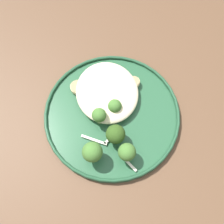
{
  "coord_description": "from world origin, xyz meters",
  "views": [
    {
      "loc": [
        -0.2,
        0.06,
        1.29
      ],
      "look_at": [
        0.02,
        0.01,
        0.76
      ],
      "focal_mm": 43.87,
      "sensor_mm": 36.0,
      "label": 1
    }
  ],
  "objects_px": {
    "broccoli_floret_right_tilted": "(125,153)",
    "broccoli_floret_front_edge": "(99,116)",
    "seared_scallop_left_edge": "(78,87)",
    "seared_scallop_tilted_round": "(102,103)",
    "broccoli_floret_tall_stalk": "(116,134)",
    "broccoli_floret_near_rim": "(113,107)",
    "seared_scallop_on_noodles": "(108,96)",
    "seared_scallop_front_small": "(111,111)",
    "seared_scallop_tiny_bay": "(134,82)",
    "broccoli_floret_rear_charred": "(92,152)",
    "dinner_plate": "(112,114)"
  },
  "relations": [
    {
      "from": "dinner_plate",
      "to": "broccoli_floret_front_edge",
      "type": "height_order",
      "value": "broccoli_floret_front_edge"
    },
    {
      "from": "seared_scallop_on_noodles",
      "to": "broccoli_floret_front_edge",
      "type": "height_order",
      "value": "broccoli_floret_front_edge"
    },
    {
      "from": "dinner_plate",
      "to": "seared_scallop_left_edge",
      "type": "bearing_deg",
      "value": 39.04
    },
    {
      "from": "seared_scallop_front_small",
      "to": "broccoli_floret_right_tilted",
      "type": "distance_m",
      "value": 0.1
    },
    {
      "from": "seared_scallop_tiny_bay",
      "to": "seared_scallop_on_noodles",
      "type": "height_order",
      "value": "same"
    },
    {
      "from": "seared_scallop_tilted_round",
      "to": "broccoli_floret_right_tilted",
      "type": "relative_size",
      "value": 0.45
    },
    {
      "from": "broccoli_floret_near_rim",
      "to": "seared_scallop_on_noodles",
      "type": "bearing_deg",
      "value": 5.01
    },
    {
      "from": "broccoli_floret_tall_stalk",
      "to": "broccoli_floret_rear_charred",
      "type": "xyz_separation_m",
      "value": [
        -0.03,
        0.05,
        0.01
      ]
    },
    {
      "from": "dinner_plate",
      "to": "seared_scallop_front_small",
      "type": "distance_m",
      "value": 0.01
    },
    {
      "from": "dinner_plate",
      "to": "seared_scallop_on_noodles",
      "type": "distance_m",
      "value": 0.04
    },
    {
      "from": "broccoli_floret_rear_charred",
      "to": "broccoli_floret_front_edge",
      "type": "bearing_deg",
      "value": -21.03
    },
    {
      "from": "broccoli_floret_front_edge",
      "to": "broccoli_floret_near_rim",
      "type": "xyz_separation_m",
      "value": [
        0.02,
        -0.03,
        -0.0
      ]
    },
    {
      "from": "dinner_plate",
      "to": "seared_scallop_tiny_bay",
      "type": "bearing_deg",
      "value": -47.07
    },
    {
      "from": "seared_scallop_front_small",
      "to": "broccoli_floret_right_tilted",
      "type": "relative_size",
      "value": 0.66
    },
    {
      "from": "broccoli_floret_right_tilted",
      "to": "broccoli_floret_front_edge",
      "type": "bearing_deg",
      "value": 21.01
    },
    {
      "from": "broccoli_floret_tall_stalk",
      "to": "seared_scallop_tiny_bay",
      "type": "bearing_deg",
      "value": -30.83
    },
    {
      "from": "seared_scallop_on_noodles",
      "to": "seared_scallop_tilted_round",
      "type": "distance_m",
      "value": 0.02
    },
    {
      "from": "seared_scallop_front_small",
      "to": "broccoli_floret_front_edge",
      "type": "xyz_separation_m",
      "value": [
        -0.01,
        0.03,
        0.02
      ]
    },
    {
      "from": "dinner_plate",
      "to": "seared_scallop_front_small",
      "type": "bearing_deg",
      "value": 61.88
    },
    {
      "from": "broccoli_floret_tall_stalk",
      "to": "broccoli_floret_near_rim",
      "type": "relative_size",
      "value": 1.22
    },
    {
      "from": "seared_scallop_tiny_bay",
      "to": "seared_scallop_front_small",
      "type": "xyz_separation_m",
      "value": [
        -0.06,
        0.06,
        0.0
      ]
    },
    {
      "from": "seared_scallop_left_edge",
      "to": "broccoli_floret_rear_charred",
      "type": "xyz_separation_m",
      "value": [
        -0.16,
        -0.0,
        0.03
      ]
    },
    {
      "from": "seared_scallop_left_edge",
      "to": "broccoli_floret_rear_charred",
      "type": "height_order",
      "value": "broccoli_floret_rear_charred"
    },
    {
      "from": "seared_scallop_left_edge",
      "to": "seared_scallop_tilted_round",
      "type": "bearing_deg",
      "value": -138.89
    },
    {
      "from": "broccoli_floret_tall_stalk",
      "to": "broccoli_floret_near_rim",
      "type": "xyz_separation_m",
      "value": [
        0.06,
        -0.01,
        -0.0
      ]
    },
    {
      "from": "broccoli_floret_rear_charred",
      "to": "broccoli_floret_near_rim",
      "type": "distance_m",
      "value": 0.11
    },
    {
      "from": "seared_scallop_left_edge",
      "to": "seared_scallop_on_noodles",
      "type": "bearing_deg",
      "value": -119.91
    },
    {
      "from": "seared_scallop_tilted_round",
      "to": "broccoli_floret_right_tilted",
      "type": "xyz_separation_m",
      "value": [
        -0.12,
        -0.02,
        0.02
      ]
    },
    {
      "from": "seared_scallop_tiny_bay",
      "to": "broccoli_floret_right_tilted",
      "type": "bearing_deg",
      "value": 159.25
    },
    {
      "from": "broccoli_floret_rear_charred",
      "to": "seared_scallop_front_small",
      "type": "bearing_deg",
      "value": -33.25
    },
    {
      "from": "dinner_plate",
      "to": "broccoli_floret_near_rim",
      "type": "height_order",
      "value": "broccoli_floret_near_rim"
    },
    {
      "from": "broccoli_floret_right_tilted",
      "to": "broccoli_floret_rear_charred",
      "type": "bearing_deg",
      "value": 77.8
    },
    {
      "from": "broccoli_floret_tall_stalk",
      "to": "seared_scallop_tilted_round",
      "type": "bearing_deg",
      "value": 7.56
    },
    {
      "from": "broccoli_floret_tall_stalk",
      "to": "seared_scallop_front_small",
      "type": "bearing_deg",
      "value": -4.17
    },
    {
      "from": "seared_scallop_on_noodles",
      "to": "seared_scallop_tilted_round",
      "type": "bearing_deg",
      "value": 131.55
    },
    {
      "from": "seared_scallop_tiny_bay",
      "to": "broccoli_floret_front_edge",
      "type": "distance_m",
      "value": 0.12
    },
    {
      "from": "seared_scallop_on_noodles",
      "to": "seared_scallop_front_small",
      "type": "relative_size",
      "value": 0.75
    },
    {
      "from": "seared_scallop_tiny_bay",
      "to": "broccoli_floret_right_tilted",
      "type": "xyz_separation_m",
      "value": [
        -0.15,
        0.06,
        0.02
      ]
    },
    {
      "from": "dinner_plate",
      "to": "broccoli_floret_front_edge",
      "type": "bearing_deg",
      "value": 110.09
    },
    {
      "from": "broccoli_floret_near_rim",
      "to": "seared_scallop_left_edge",
      "type": "bearing_deg",
      "value": 42.22
    },
    {
      "from": "seared_scallop_on_noodles",
      "to": "broccoli_floret_front_edge",
      "type": "xyz_separation_m",
      "value": [
        -0.05,
        0.03,
        0.02
      ]
    },
    {
      "from": "dinner_plate",
      "to": "seared_scallop_front_small",
      "type": "height_order",
      "value": "seared_scallop_front_small"
    },
    {
      "from": "broccoli_floret_rear_charred",
      "to": "seared_scallop_tiny_bay",
      "type": "bearing_deg",
      "value": -40.19
    },
    {
      "from": "broccoli_floret_near_rim",
      "to": "broccoli_floret_right_tilted",
      "type": "height_order",
      "value": "broccoli_floret_right_tilted"
    },
    {
      "from": "seared_scallop_tilted_round",
      "to": "dinner_plate",
      "type": "bearing_deg",
      "value": -145.55
    },
    {
      "from": "seared_scallop_tilted_round",
      "to": "broccoli_floret_near_rim",
      "type": "xyz_separation_m",
      "value": [
        -0.02,
        -0.02,
        0.02
      ]
    },
    {
      "from": "dinner_plate",
      "to": "broccoli_floret_right_tilted",
      "type": "height_order",
      "value": "broccoli_floret_right_tilted"
    },
    {
      "from": "seared_scallop_left_edge",
      "to": "broccoli_floret_near_rim",
      "type": "distance_m",
      "value": 0.1
    },
    {
      "from": "seared_scallop_left_edge",
      "to": "seared_scallop_tiny_bay",
      "type": "distance_m",
      "value": 0.12
    },
    {
      "from": "seared_scallop_tilted_round",
      "to": "broccoli_floret_front_edge",
      "type": "bearing_deg",
      "value": 160.52
    }
  ]
}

